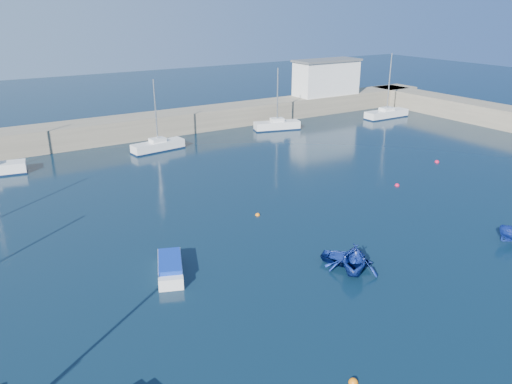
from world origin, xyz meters
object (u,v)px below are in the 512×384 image
sailboat_6 (158,146)px  motorboat_1 (170,267)px  dinghy_left (354,259)px  harbor_office (326,78)px  dinghy_center (347,259)px  sailboat_7 (277,125)px  sailboat_8 (386,114)px

sailboat_6 → motorboat_1: size_ratio=1.84×
sailboat_6 → motorboat_1: 28.37m
motorboat_1 → dinghy_left: (9.73, -5.86, 0.44)m
harbor_office → motorboat_1: harbor_office is taller
dinghy_center → dinghy_left: 1.23m
sailboat_7 → sailboat_8: (17.86, -2.30, -0.02)m
dinghy_center → motorboat_1: bearing=119.4°
sailboat_6 → motorboat_1: sailboat_6 is taller
sailboat_6 → dinghy_center: sailboat_6 is taller
harbor_office → dinghy_center: size_ratio=3.04×
sailboat_7 → sailboat_8: size_ratio=0.87×
motorboat_1 → sailboat_7: bearing=67.2°
motorboat_1 → dinghy_center: motorboat_1 is taller
motorboat_1 → dinghy_center: size_ratio=1.33×
dinghy_center → dinghy_left: bearing=-144.2°
harbor_office → motorboat_1: bearing=-139.7°
motorboat_1 → dinghy_left: dinghy_left is taller
sailboat_7 → dinghy_center: size_ratio=2.45×
sailboat_7 → motorboat_1: size_ratio=1.84×
motorboat_1 → dinghy_center: bearing=-4.4°
harbor_office → sailboat_7: (-13.12, -6.07, -4.48)m
harbor_office → sailboat_7: sailboat_7 is taller
sailboat_6 → sailboat_8: (35.07, -1.04, 0.02)m
sailboat_6 → sailboat_7: bearing=-93.2°
harbor_office → dinghy_left: (-30.33, -39.85, -4.18)m
dinghy_center → harbor_office: bearing=17.4°
motorboat_1 → sailboat_6: bearing=91.2°
sailboat_6 → sailboat_7: (17.21, 1.26, 0.04)m
sailboat_7 → dinghy_left: 37.90m
sailboat_7 → dinghy_center: (-16.85, -32.75, -0.28)m
harbor_office → dinghy_center: (-29.97, -38.82, -4.76)m
sailboat_8 → sailboat_6: bearing=88.2°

